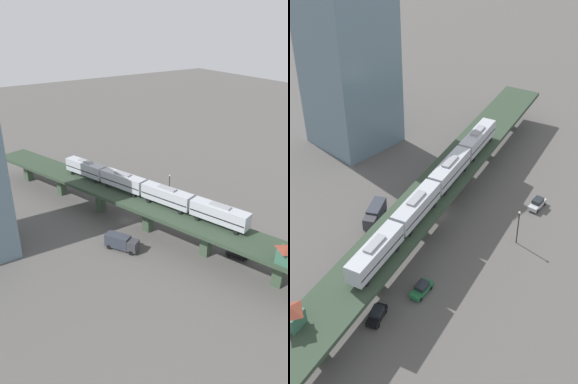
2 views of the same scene
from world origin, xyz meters
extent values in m
plane|color=#514F4C|center=(0.00, 0.00, 0.00)|extent=(400.00, 400.00, 0.00)
cube|color=#2C3D2C|center=(0.00, 0.00, 6.52)|extent=(34.66, 90.49, 0.80)
cube|color=#384C38|center=(11.14, -36.85, 3.06)|extent=(2.24, 2.24, 6.12)
cube|color=#384C38|center=(6.80, -22.49, 3.06)|extent=(2.24, 2.24, 6.12)
cube|color=#384C38|center=(2.46, -8.14, 3.06)|extent=(2.24, 2.24, 6.12)
cube|color=#384C38|center=(-1.88, 6.22, 3.06)|extent=(2.24, 2.24, 6.12)
cube|color=#384C38|center=(-6.22, 20.58, 3.06)|extent=(2.24, 2.24, 6.12)
cube|color=#384C38|center=(-10.56, 34.94, 3.06)|extent=(2.24, 2.24, 6.12)
cube|color=#ADB2BA|center=(2.90, -14.43, 9.46)|extent=(6.15, 12.30, 3.10)
cube|color=black|center=(2.90, -14.43, 9.16)|extent=(6.12, 12.08, 0.24)
cube|color=gray|center=(2.90, -14.43, 11.19)|extent=(2.56, 4.43, 0.36)
cylinder|color=black|center=(2.98, -18.80, 7.34)|extent=(0.45, 0.87, 0.84)
cylinder|color=black|center=(5.26, -18.11, 7.34)|extent=(0.45, 0.87, 0.84)
cylinder|color=black|center=(0.55, -10.76, 7.34)|extent=(0.45, 0.87, 0.84)
cylinder|color=black|center=(2.82, -10.07, 7.34)|extent=(0.45, 0.87, 0.84)
cube|color=#ADB2BA|center=(-0.75, -2.37, 9.46)|extent=(6.15, 12.30, 3.10)
cube|color=black|center=(-0.75, -2.37, 9.16)|extent=(6.12, 12.08, 0.24)
cube|color=gray|center=(-0.75, -2.37, 11.19)|extent=(2.56, 4.43, 0.36)
cylinder|color=black|center=(-0.67, -6.74, 7.34)|extent=(0.45, 0.87, 0.84)
cylinder|color=black|center=(1.61, -6.05, 7.34)|extent=(0.45, 0.87, 0.84)
cylinder|color=black|center=(-3.10, 1.30, 7.34)|extent=(0.45, 0.87, 0.84)
cylinder|color=black|center=(-0.82, 1.99, 7.34)|extent=(0.45, 0.87, 0.84)
cube|color=#ADB2BA|center=(-4.39, 9.69, 9.46)|extent=(6.15, 12.30, 3.10)
cube|color=black|center=(-4.39, 9.69, 9.16)|extent=(6.12, 12.08, 0.24)
cube|color=gray|center=(-4.39, 9.69, 11.19)|extent=(2.56, 4.43, 0.36)
cylinder|color=black|center=(-4.31, 5.32, 7.34)|extent=(0.45, 0.87, 0.84)
cylinder|color=black|center=(-2.04, 6.01, 7.34)|extent=(0.45, 0.87, 0.84)
cylinder|color=black|center=(-6.75, 13.36, 7.34)|extent=(0.45, 0.87, 0.84)
cylinder|color=black|center=(-4.47, 14.05, 7.34)|extent=(0.45, 0.87, 0.84)
cube|color=#ADB2BA|center=(-8.04, 21.75, 9.46)|extent=(6.15, 12.30, 3.10)
cube|color=black|center=(-8.04, 21.75, 9.16)|extent=(6.12, 12.08, 0.24)
cube|color=gray|center=(-8.04, 21.75, 11.19)|extent=(2.56, 4.43, 0.36)
cylinder|color=black|center=(-7.96, 17.38, 7.34)|extent=(0.45, 0.87, 0.84)
cylinder|color=black|center=(-5.68, 18.07, 7.34)|extent=(0.45, 0.87, 0.84)
cylinder|color=black|center=(-10.39, 25.42, 7.34)|extent=(0.45, 0.87, 0.84)
cylinder|color=black|center=(-8.11, 26.11, 7.34)|extent=(0.45, 0.87, 0.84)
cube|color=#33604C|center=(-8.66, 36.93, 8.17)|extent=(3.49, 3.49, 2.50)
pyramid|color=brown|center=(-8.66, 36.93, 9.87)|extent=(4.01, 4.01, 0.90)
cube|color=#1E6638|center=(-12.15, 16.44, 0.73)|extent=(2.62, 4.67, 0.80)
cube|color=#1E2328|center=(-12.12, 16.29, 1.51)|extent=(2.03, 2.48, 0.76)
cylinder|color=black|center=(-12.71, 14.87, 0.33)|extent=(0.36, 0.69, 0.66)
cylinder|color=black|center=(-11.03, 15.20, 0.33)|extent=(0.36, 0.69, 0.66)
cylinder|color=black|center=(-13.26, 17.67, 0.33)|extent=(0.36, 0.69, 0.66)
cylinder|color=black|center=(-11.58, 18.00, 0.33)|extent=(0.36, 0.69, 0.66)
cube|color=black|center=(-11.10, 24.85, 0.73)|extent=(3.56, 4.74, 0.80)
cube|color=#1E2328|center=(-11.03, 24.72, 1.51)|extent=(2.45, 2.70, 0.76)
cylinder|color=black|center=(-11.23, 23.19, 0.33)|extent=(0.51, 0.70, 0.66)
cylinder|color=black|center=(-9.70, 23.95, 0.33)|extent=(0.51, 0.70, 0.66)
cylinder|color=black|center=(-12.50, 25.75, 0.33)|extent=(0.51, 0.70, 0.66)
cylinder|color=black|center=(-10.97, 26.51, 0.33)|extent=(0.51, 0.70, 0.66)
cube|color=#B7BABF|center=(-12.21, -14.94, 0.73)|extent=(2.36, 4.60, 0.80)
cube|color=#1E2328|center=(-12.19, -15.09, 1.51)|extent=(1.91, 2.39, 0.76)
cylinder|color=black|center=(-12.87, -16.47, 0.33)|extent=(0.32, 0.69, 0.66)
cylinder|color=black|center=(-11.17, -16.25, 0.33)|extent=(0.32, 0.69, 0.66)
cylinder|color=black|center=(-13.24, -13.63, 0.33)|extent=(0.32, 0.69, 0.66)
cylinder|color=black|center=(-11.55, -13.41, 0.33)|extent=(0.32, 0.69, 0.66)
cube|color=#333338|center=(5.60, 11.84, 1.65)|extent=(2.91, 2.84, 2.30)
cube|color=#2D333D|center=(7.42, 8.73, 1.85)|extent=(4.61, 5.65, 2.70)
cylinder|color=black|center=(6.46, 12.34, 0.50)|extent=(0.81, 1.04, 1.00)
cylinder|color=black|center=(4.75, 11.34, 0.50)|extent=(0.81, 1.04, 1.00)
cylinder|color=black|center=(9.10, 7.90, 0.50)|extent=(0.81, 1.04, 1.00)
cylinder|color=black|center=(7.31, 6.86, 0.50)|extent=(0.81, 1.04, 1.00)
cylinder|color=black|center=(-15.61, -3.82, 3.25)|extent=(0.20, 0.20, 6.50)
sphere|color=beige|center=(-15.61, -3.82, 6.72)|extent=(0.44, 0.44, 0.44)
camera|label=1|loc=(39.57, 66.32, 44.44)|focal=35.00mm
camera|label=2|loc=(-55.03, 57.95, 62.37)|focal=50.00mm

